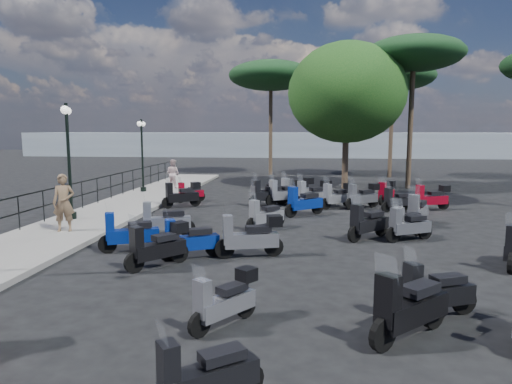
# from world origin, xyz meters

# --- Properties ---
(ground) EXTENTS (120.00, 120.00, 0.00)m
(ground) POSITION_xyz_m (0.00, 0.00, 0.00)
(ground) COLOR black
(ground) RESTS_ON ground
(sidewalk) EXTENTS (3.00, 30.00, 0.15)m
(sidewalk) POSITION_xyz_m (-6.50, 3.00, 0.07)
(sidewalk) COLOR slate
(sidewalk) RESTS_ON ground
(railing) EXTENTS (0.04, 26.04, 1.10)m
(railing) POSITION_xyz_m (-7.80, 2.80, 0.90)
(railing) COLOR black
(railing) RESTS_ON sidewalk
(lamp_post_1) EXTENTS (0.66, 1.12, 4.08)m
(lamp_post_1) POSITION_xyz_m (-7.11, 1.34, 2.48)
(lamp_post_1) COLOR black
(lamp_post_1) RESTS_ON sidewalk
(lamp_post_2) EXTENTS (0.39, 1.08, 3.70)m
(lamp_post_2) POSITION_xyz_m (-7.20, 8.81, 2.26)
(lamp_post_2) COLOR black
(lamp_post_2) RESTS_ON sidewalk
(woman) EXTENTS (0.75, 0.60, 1.80)m
(woman) POSITION_xyz_m (-6.30, -0.59, 1.05)
(woman) COLOR brown
(woman) RESTS_ON sidewalk
(pedestrian_far) EXTENTS (0.93, 0.83, 1.57)m
(pedestrian_far) POSITION_xyz_m (-6.06, 10.34, 0.93)
(pedestrian_far) COLOR beige
(pedestrian_far) RESTS_ON sidewalk
(scooter_1) EXTENTS (1.57, 0.93, 1.36)m
(scooter_1) POSITION_xyz_m (-1.74, -2.71, 0.47)
(scooter_1) COLOR black
(scooter_1) RESTS_ON ground
(scooter_2) EXTENTS (1.66, 0.90, 1.40)m
(scooter_2) POSITION_xyz_m (-3.54, -2.19, 0.49)
(scooter_2) COLOR black
(scooter_2) RESTS_ON ground
(scooter_3) EXTENTS (1.75, 0.81, 1.43)m
(scooter_3) POSITION_xyz_m (-3.12, -0.46, 0.50)
(scooter_3) COLOR black
(scooter_3) RESTS_ON ground
(scooter_4) EXTENTS (1.52, 1.16, 1.40)m
(scooter_4) POSITION_xyz_m (-4.08, 5.02, 0.53)
(scooter_4) COLOR black
(scooter_4) RESTS_ON ground
(scooter_5) EXTENTS (1.18, 1.03, 1.18)m
(scooter_5) POSITION_xyz_m (-4.13, 6.52, 0.41)
(scooter_5) COLOR black
(scooter_5) RESTS_ON ground
(scooter_6) EXTENTS (1.01, 1.28, 1.19)m
(scooter_6) POSITION_xyz_m (-0.12, -6.64, 0.45)
(scooter_6) COLOR black
(scooter_6) RESTS_ON ground
(scooter_7) EXTENTS (1.77, 0.79, 1.44)m
(scooter_7) POSITION_xyz_m (-0.21, -2.38, 0.54)
(scooter_7) COLOR black
(scooter_7) RESTS_ON ground
(scooter_8) EXTENTS (1.26, 1.40, 1.37)m
(scooter_8) POSITION_xyz_m (-2.31, -3.52, 0.52)
(scooter_8) COLOR black
(scooter_8) RESTS_ON ground
(scooter_9) EXTENTS (1.20, 1.27, 1.31)m
(scooter_9) POSITION_xyz_m (-0.14, 1.06, 0.45)
(scooter_9) COLOR black
(scooter_9) RESTS_ON ground
(scooter_10) EXTENTS (1.63, 1.17, 1.47)m
(scooter_10) POSITION_xyz_m (0.29, 6.05, 0.55)
(scooter_10) COLOR black
(scooter_10) RESTS_ON ground
(scooter_11) EXTENTS (1.09, 1.22, 1.18)m
(scooter_11) POSITION_xyz_m (-0.70, 5.91, 0.45)
(scooter_11) COLOR black
(scooter_11) RESTS_ON ground
(scooter_12) EXTENTS (1.27, 1.00, 1.21)m
(scooter_12) POSITION_xyz_m (0.06, -8.97, 0.42)
(scooter_12) COLOR black
(scooter_12) RESTS_ON ground
(scooter_13) EXTENTS (1.56, 0.84, 1.32)m
(scooter_13) POSITION_xyz_m (3.49, -5.90, 0.46)
(scooter_13) COLOR black
(scooter_13) RESTS_ON ground
(scooter_14) EXTENTS (1.36, 1.35, 1.44)m
(scooter_14) POSITION_xyz_m (3.08, -0.06, 0.50)
(scooter_14) COLOR black
(scooter_14) RESTS_ON ground
(scooter_15) EXTENTS (1.50, 1.30, 1.49)m
(scooter_15) POSITION_xyz_m (1.13, 3.61, 0.52)
(scooter_15) COLOR black
(scooter_15) RESTS_ON ground
(scooter_16) EXTENTS (1.64, 1.10, 1.48)m
(scooter_16) POSITION_xyz_m (-0.47, 5.83, 0.51)
(scooter_16) COLOR black
(scooter_16) RESTS_ON ground
(scooter_17) EXTENTS (1.46, 1.18, 1.37)m
(scooter_17) POSITION_xyz_m (2.54, 5.51, 0.52)
(scooter_17) COLOR black
(scooter_17) RESTS_ON ground
(scooter_19) EXTENTS (1.44, 1.36, 1.49)m
(scooter_19) POSITION_xyz_m (2.84, -6.82, 0.52)
(scooter_19) COLOR black
(scooter_19) RESTS_ON ground
(scooter_20) EXTENTS (1.50, 0.91, 1.31)m
(scooter_20) POSITION_xyz_m (4.27, -0.12, 0.45)
(scooter_20) COLOR black
(scooter_20) RESTS_ON ground
(scooter_21) EXTENTS (1.22, 1.22, 1.30)m
(scooter_21) POSITION_xyz_m (4.29, 0.22, 0.45)
(scooter_21) COLOR black
(scooter_21) RESTS_ON ground
(scooter_22) EXTENTS (1.42, 0.92, 1.26)m
(scooter_22) POSITION_xyz_m (4.90, 5.01, 0.44)
(scooter_22) COLOR black
(scooter_22) RESTS_ON ground
(scooter_23) EXTENTS (1.51, 1.09, 1.36)m
(scooter_23) POSITION_xyz_m (3.60, 5.59, 0.51)
(scooter_23) COLOR black
(scooter_23) RESTS_ON ground
(scooter_27) EXTENTS (1.01, 1.70, 1.47)m
(scooter_27) POSITION_xyz_m (5.04, 2.12, 0.51)
(scooter_27) COLOR black
(scooter_27) RESTS_ON ground
(scooter_28) EXTENTS (1.64, 0.83, 1.36)m
(scooter_28) POSITION_xyz_m (6.37, 5.46, 0.51)
(scooter_28) COLOR black
(scooter_28) RESTS_ON ground
(scooter_29) EXTENTS (0.96, 1.47, 1.29)m
(scooter_29) POSITION_xyz_m (4.83, 7.09, 0.49)
(scooter_29) COLOR black
(scooter_29) RESTS_ON ground
(scooter_30) EXTENTS (1.63, 1.17, 1.47)m
(scooter_30) POSITION_xyz_m (1.52, 5.76, 0.55)
(scooter_30) COLOR black
(scooter_30) RESTS_ON ground
(scooter_31) EXTENTS (1.63, 1.17, 1.47)m
(scooter_31) POSITION_xyz_m (0.77, 6.92, 0.55)
(scooter_31) COLOR black
(scooter_31) RESTS_ON ground
(broadleaf_tree) EXTENTS (6.58, 6.58, 8.17)m
(broadleaf_tree) POSITION_xyz_m (3.40, 12.45, 5.36)
(broadleaf_tree) COLOR #38281E
(broadleaf_tree) RESTS_ON ground
(pine_0) EXTENTS (5.70, 5.70, 7.95)m
(pine_0) POSITION_xyz_m (7.04, 18.99, 6.93)
(pine_0) COLOR #38281E
(pine_0) RESTS_ON ground
(pine_1) EXTENTS (5.50, 5.50, 8.44)m
(pine_1) POSITION_xyz_m (6.99, 12.83, 7.44)
(pine_1) COLOR #38281E
(pine_1) RESTS_ON ground
(pine_2) EXTENTS (6.19, 6.19, 8.33)m
(pine_2) POSITION_xyz_m (-1.47, 20.04, 7.22)
(pine_2) COLOR #38281E
(pine_2) RESTS_ON ground
(distant_hills) EXTENTS (70.00, 8.00, 3.00)m
(distant_hills) POSITION_xyz_m (0.00, 45.00, 1.50)
(distant_hills) COLOR gray
(distant_hills) RESTS_ON ground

